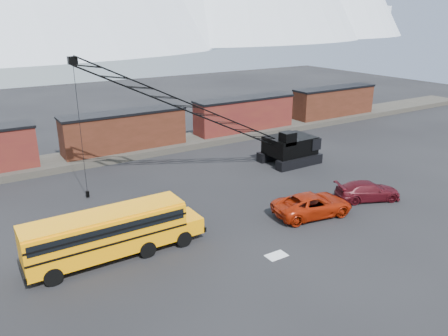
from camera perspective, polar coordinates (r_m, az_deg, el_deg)
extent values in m
plane|color=black|center=(31.55, 1.55, -8.49)|extent=(160.00, 160.00, 0.00)
cube|color=#49443B|center=(49.87, -12.64, 2.11)|extent=(120.00, 5.00, 0.70)
cube|color=black|center=(47.32, -26.18, 0.44)|extent=(2.20, 2.40, 0.60)
cube|color=#4C2115|center=(49.24, -12.84, 4.72)|extent=(13.50, 2.90, 4.00)
cube|color=black|center=(48.78, -13.02, 7.05)|extent=(13.70, 3.10, 0.25)
cube|color=black|center=(48.53, -17.34, 2.02)|extent=(2.20, 2.40, 0.60)
cube|color=black|center=(51.16, -8.28, 3.58)|extent=(2.20, 2.40, 0.60)
cube|color=#4D1616|center=(56.39, 2.69, 7.01)|extent=(13.50, 2.90, 4.00)
cube|color=black|center=(55.99, 2.72, 9.06)|extent=(13.70, 3.10, 0.25)
cube|color=black|center=(54.55, -0.98, 4.77)|extent=(2.20, 2.40, 0.60)
cube|color=black|center=(59.22, 6.02, 5.84)|extent=(2.20, 2.40, 0.60)
cube|color=#4C2115|center=(66.69, 14.17, 8.38)|extent=(13.50, 2.90, 4.00)
cube|color=black|center=(66.35, 14.32, 10.11)|extent=(13.70, 3.10, 0.25)
cube|color=black|center=(64.10, 11.41, 6.60)|extent=(2.20, 2.40, 0.60)
cube|color=black|center=(70.06, 16.47, 7.26)|extent=(2.20, 2.40, 0.60)
cube|color=silver|center=(29.01, 6.86, -11.29)|extent=(1.40, 0.90, 0.02)
cube|color=#FF9A05|center=(28.61, -15.12, -8.25)|extent=(10.00, 2.50, 2.50)
cube|color=#FF9A05|center=(30.73, -4.98, -7.05)|extent=(1.60, 2.30, 1.10)
cube|color=#FF9A05|center=(28.04, -15.35, -5.89)|extent=(10.00, 2.30, 0.18)
cube|color=black|center=(27.21, -14.42, -8.02)|extent=(9.60, 0.05, 0.65)
cube|color=black|center=(29.40, -15.99, -6.03)|extent=(9.60, 0.05, 0.65)
cube|color=black|center=(31.22, -3.57, -7.19)|extent=(0.15, 2.45, 0.35)
cube|color=black|center=(28.32, -24.89, -12.11)|extent=(0.15, 2.50, 0.35)
cylinder|color=black|center=(27.59, -21.42, -13.08)|extent=(1.10, 0.35, 1.10)
cylinder|color=black|center=(29.57, -22.35, -10.91)|extent=(1.10, 0.35, 1.10)
cylinder|color=black|center=(28.84, -9.97, -10.42)|extent=(1.10, 0.35, 1.10)
cylinder|color=black|center=(30.74, -11.65, -8.55)|extent=(1.10, 0.35, 1.10)
cylinder|color=black|center=(29.75, -5.30, -9.20)|extent=(1.10, 0.35, 1.10)
cylinder|color=black|center=(31.60, -7.22, -7.48)|extent=(1.10, 0.35, 1.10)
imported|color=#971D07|center=(34.52, 11.48, -4.72)|extent=(6.72, 3.95, 1.76)
imported|color=#460C14|center=(38.60, 18.27, -2.84)|extent=(5.89, 4.17, 1.58)
cube|color=black|center=(45.42, 9.83, 0.80)|extent=(5.50, 1.00, 1.00)
cube|color=black|center=(47.71, 7.28, 1.84)|extent=(5.50, 1.00, 1.00)
cube|color=black|center=(46.14, 8.61, 2.98)|extent=(4.80, 3.60, 1.80)
cube|color=black|center=(47.38, 10.46, 3.56)|extent=(1.20, 3.80, 1.20)
cube|color=black|center=(44.06, 8.31, 3.84)|extent=(1.40, 1.20, 1.30)
cube|color=black|center=(43.66, 8.77, 3.67)|extent=(1.20, 0.06, 0.90)
cube|color=black|center=(36.34, -19.18, 13.15)|extent=(0.70, 0.50, 0.60)
cylinder|color=black|center=(37.29, -18.22, 4.40)|extent=(0.04, 0.04, 11.15)
cube|color=black|center=(38.94, -17.40, -3.25)|extent=(0.25, 0.25, 0.50)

